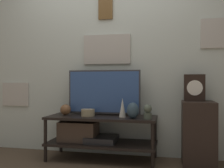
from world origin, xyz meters
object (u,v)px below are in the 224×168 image
at_px(vase_urn_stoneware, 133,110).
at_px(vase_wide_bowl, 88,113).
at_px(mantel_clock, 194,88).
at_px(television, 104,92).
at_px(vase_slim_bronze, 122,108).
at_px(decorative_bust, 148,111).
at_px(vase_round_glass, 66,110).

bearing_deg(vase_urn_stoneware, vase_wide_bowl, 170.05).
relative_size(vase_urn_stoneware, mantel_clock, 0.59).
bearing_deg(television, vase_slim_bronze, -28.86).
height_order(vase_slim_bronze, decorative_bust, vase_slim_bronze).
bearing_deg(decorative_bust, vase_round_glass, 173.45).
xyz_separation_m(television, mantel_clock, (1.08, -0.00, 0.06)).
height_order(television, vase_wide_bowl, television).
bearing_deg(vase_urn_stoneware, vase_slim_bronze, 146.47).
distance_m(vase_wide_bowl, decorative_bust, 0.74).
height_order(decorative_bust, mantel_clock, mantel_clock).
relative_size(television, decorative_bust, 5.62).
height_order(television, vase_slim_bronze, television).
relative_size(vase_slim_bronze, vase_urn_stoneware, 1.22).
distance_m(television, vase_round_glass, 0.53).
height_order(vase_wide_bowl, mantel_clock, mantel_clock).
height_order(vase_slim_bronze, mantel_clock, mantel_clock).
distance_m(vase_urn_stoneware, vase_round_glass, 0.87).
height_order(television, mantel_clock, television).
bearing_deg(decorative_bust, mantel_clock, 23.63).
height_order(vase_wide_bowl, vase_urn_stoneware, vase_urn_stoneware).
bearing_deg(television, vase_urn_stoneware, -30.51).
relative_size(vase_round_glass, mantel_clock, 0.43).
height_order(vase_slim_bronze, vase_wide_bowl, vase_slim_bronze).
relative_size(vase_round_glass, decorative_bust, 0.82).
bearing_deg(television, mantel_clock, -0.02).
bearing_deg(vase_round_glass, television, 13.10).
distance_m(vase_wide_bowl, vase_urn_stoneware, 0.57).
distance_m(vase_round_glass, decorative_bust, 1.04).
bearing_deg(decorative_bust, vase_wide_bowl, 172.61).
bearing_deg(vase_urn_stoneware, vase_round_glass, 171.94).
relative_size(vase_wide_bowl, decorative_bust, 1.02).
xyz_separation_m(vase_wide_bowl, mantel_clock, (1.25, 0.13, 0.31)).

